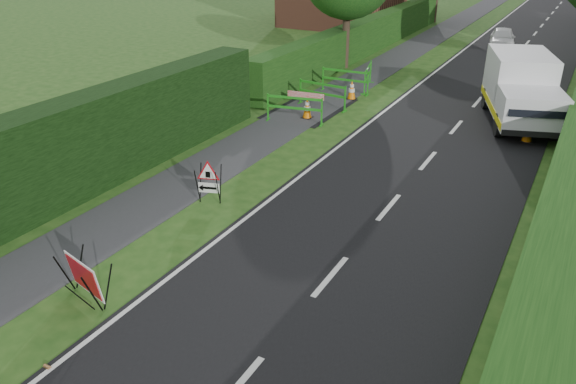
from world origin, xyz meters
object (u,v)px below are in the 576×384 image
at_px(hatchback_car, 502,38).
at_px(red_rect_sign, 84,278).
at_px(works_van, 521,88).
at_px(triangle_sign, 207,179).

bearing_deg(hatchback_car, red_rect_sign, -104.89).
xyz_separation_m(red_rect_sign, works_van, (5.45, 15.16, 0.72)).
xyz_separation_m(red_rect_sign, hatchback_car, (2.60, 28.65, 0.05)).
height_order(triangle_sign, works_van, works_van).
bearing_deg(red_rect_sign, hatchback_car, 98.54).
xyz_separation_m(works_van, hatchback_car, (-2.85, 13.49, -0.67)).
relative_size(red_rect_sign, works_van, 0.21).
distance_m(red_rect_sign, triangle_sign, 4.47).
height_order(works_van, hatchback_car, works_van).
bearing_deg(works_van, triangle_sign, -136.90).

